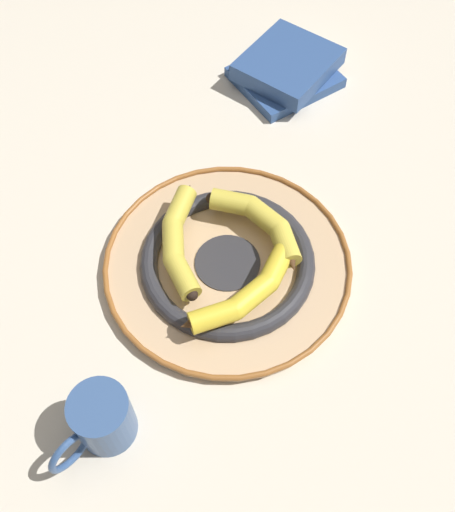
# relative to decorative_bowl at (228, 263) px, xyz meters

# --- Properties ---
(ground_plane) EXTENTS (2.80, 2.80, 0.00)m
(ground_plane) POSITION_rel_decorative_bowl_xyz_m (0.02, -0.03, -0.01)
(ground_plane) COLOR beige
(decorative_bowl) EXTENTS (0.39, 0.39, 0.03)m
(decorative_bowl) POSITION_rel_decorative_bowl_xyz_m (0.00, 0.00, 0.00)
(decorative_bowl) COLOR tan
(decorative_bowl) RESTS_ON ground_plane
(banana_a) EXTENTS (0.21, 0.08, 0.03)m
(banana_a) POSITION_rel_decorative_bowl_xyz_m (-0.01, -0.08, 0.04)
(banana_a) COLOR gold
(banana_a) RESTS_ON decorative_bowl
(banana_b) EXTENTS (0.17, 0.16, 0.03)m
(banana_b) POSITION_rel_decorative_bowl_xyz_m (0.07, 0.03, 0.04)
(banana_b) COLOR yellow
(banana_b) RESTS_ON decorative_bowl
(banana_c) EXTENTS (0.14, 0.16, 0.03)m
(banana_c) POSITION_rel_decorative_bowl_xyz_m (-0.06, 0.05, 0.04)
(banana_c) COLOR gold
(banana_c) RESTS_ON decorative_bowl
(book_stack) EXTENTS (0.24, 0.24, 0.05)m
(book_stack) POSITION_rel_decorative_bowl_xyz_m (-0.44, 0.07, 0.01)
(book_stack) COLOR #2D4C84
(book_stack) RESTS_ON ground_plane
(coffee_mug) EXTENTS (0.12, 0.09, 0.09)m
(coffee_mug) POSITION_rel_decorative_bowl_xyz_m (0.27, -0.13, 0.03)
(coffee_mug) COLOR #335184
(coffee_mug) RESTS_ON ground_plane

